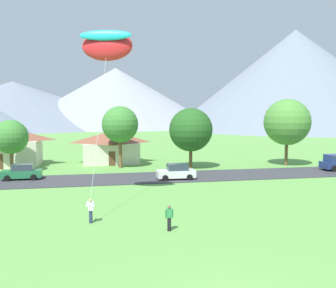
{
  "coord_description": "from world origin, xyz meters",
  "views": [
    {
      "loc": [
        -5.37,
        -13.35,
        7.73
      ],
      "look_at": [
        0.52,
        16.24,
        5.01
      ],
      "focal_mm": 40.62,
      "sensor_mm": 36.0,
      "label": 1
    }
  ],
  "objects_px": {
    "tree_near_left": "(191,130)",
    "parked_car_white_mid_east": "(176,172)",
    "tree_left_of_center": "(11,137)",
    "house_left_center": "(5,146)",
    "kite_flyer_with_kite": "(107,46)",
    "watcher_person": "(169,217)",
    "tree_right_of_center": "(287,122)",
    "tree_center": "(120,125)",
    "house_leftmost": "(111,146)",
    "parked_car_green_mid_west": "(22,172)"
  },
  "relations": [
    {
      "from": "tree_near_left",
      "to": "house_left_center",
      "type": "bearing_deg",
      "value": 163.54
    },
    {
      "from": "tree_near_left",
      "to": "tree_center",
      "type": "bearing_deg",
      "value": 166.15
    },
    {
      "from": "tree_right_of_center",
      "to": "kite_flyer_with_kite",
      "type": "relative_size",
      "value": 0.65
    },
    {
      "from": "tree_left_of_center",
      "to": "parked_car_white_mid_east",
      "type": "bearing_deg",
      "value": -24.16
    },
    {
      "from": "house_leftmost",
      "to": "house_left_center",
      "type": "relative_size",
      "value": 0.86
    },
    {
      "from": "house_left_center",
      "to": "parked_car_white_mid_east",
      "type": "height_order",
      "value": "house_left_center"
    },
    {
      "from": "tree_left_of_center",
      "to": "tree_right_of_center",
      "type": "height_order",
      "value": "tree_right_of_center"
    },
    {
      "from": "house_left_center",
      "to": "kite_flyer_with_kite",
      "type": "xyz_separation_m",
      "value": [
        13.23,
        -23.87,
        10.07
      ]
    },
    {
      "from": "tree_left_of_center",
      "to": "house_left_center",
      "type": "bearing_deg",
      "value": 108.3
    },
    {
      "from": "tree_right_of_center",
      "to": "watcher_person",
      "type": "relative_size",
      "value": 5.51
    },
    {
      "from": "tree_center",
      "to": "parked_car_white_mid_east",
      "type": "height_order",
      "value": "tree_center"
    },
    {
      "from": "tree_right_of_center",
      "to": "house_left_center",
      "type": "bearing_deg",
      "value": 169.26
    },
    {
      "from": "watcher_person",
      "to": "tree_center",
      "type": "bearing_deg",
      "value": 92.33
    },
    {
      "from": "tree_right_of_center",
      "to": "tree_near_left",
      "type": "bearing_deg",
      "value": 179.99
    },
    {
      "from": "tree_right_of_center",
      "to": "kite_flyer_with_kite",
      "type": "xyz_separation_m",
      "value": [
        -25.16,
        -16.58,
        6.86
      ]
    },
    {
      "from": "house_left_center",
      "to": "tree_left_of_center",
      "type": "bearing_deg",
      "value": -71.7
    },
    {
      "from": "tree_near_left",
      "to": "watcher_person",
      "type": "xyz_separation_m",
      "value": [
        -7.97,
        -25.08,
        -4.23
      ]
    },
    {
      "from": "tree_near_left",
      "to": "parked_car_white_mid_east",
      "type": "relative_size",
      "value": 1.88
    },
    {
      "from": "house_leftmost",
      "to": "watcher_person",
      "type": "relative_size",
      "value": 5.06
    },
    {
      "from": "tree_near_left",
      "to": "tree_left_of_center",
      "type": "distance_m",
      "value": 22.5
    },
    {
      "from": "tree_center",
      "to": "kite_flyer_with_kite",
      "type": "xyz_separation_m",
      "value": [
        -2.33,
        -18.83,
        7.1
      ]
    },
    {
      "from": "tree_center",
      "to": "house_left_center",
      "type": "bearing_deg",
      "value": 162.05
    },
    {
      "from": "tree_near_left",
      "to": "tree_center",
      "type": "distance_m",
      "value": 9.38
    },
    {
      "from": "kite_flyer_with_kite",
      "to": "watcher_person",
      "type": "xyz_separation_m",
      "value": [
        3.44,
        -8.49,
        -12.01
      ]
    },
    {
      "from": "parked_car_green_mid_west",
      "to": "parked_car_white_mid_east",
      "type": "height_order",
      "value": "same"
    },
    {
      "from": "kite_flyer_with_kite",
      "to": "tree_center",
      "type": "bearing_deg",
      "value": 82.95
    },
    {
      "from": "tree_center",
      "to": "kite_flyer_with_kite",
      "type": "height_order",
      "value": "kite_flyer_with_kite"
    },
    {
      "from": "watcher_person",
      "to": "parked_car_white_mid_east",
      "type": "bearing_deg",
      "value": 76.05
    },
    {
      "from": "tree_left_of_center",
      "to": "kite_flyer_with_kite",
      "type": "height_order",
      "value": "kite_flyer_with_kite"
    },
    {
      "from": "house_leftmost",
      "to": "watcher_person",
      "type": "distance_m",
      "value": 32.65
    },
    {
      "from": "house_leftmost",
      "to": "tree_near_left",
      "type": "relative_size",
      "value": 1.06
    },
    {
      "from": "tree_right_of_center",
      "to": "kite_flyer_with_kite",
      "type": "distance_m",
      "value": 30.9
    },
    {
      "from": "tree_near_left",
      "to": "tree_right_of_center",
      "type": "distance_m",
      "value": 13.78
    },
    {
      "from": "tree_left_of_center",
      "to": "watcher_person",
      "type": "distance_m",
      "value": 29.83
    },
    {
      "from": "house_left_center",
      "to": "tree_left_of_center",
      "type": "relative_size",
      "value": 1.52
    },
    {
      "from": "kite_flyer_with_kite",
      "to": "house_leftmost",
      "type": "bearing_deg",
      "value": 86.89
    },
    {
      "from": "house_leftmost",
      "to": "tree_right_of_center",
      "type": "xyz_separation_m",
      "value": [
        23.85,
        -7.48,
        3.63
      ]
    },
    {
      "from": "tree_center",
      "to": "parked_car_green_mid_west",
      "type": "bearing_deg",
      "value": -149.28
    },
    {
      "from": "tree_right_of_center",
      "to": "parked_car_white_mid_east",
      "type": "xyz_separation_m",
      "value": [
        -17.4,
        -7.69,
        -5.16
      ]
    },
    {
      "from": "tree_left_of_center",
      "to": "tree_right_of_center",
      "type": "xyz_separation_m",
      "value": [
        36.23,
        -0.75,
        1.6
      ]
    },
    {
      "from": "tree_left_of_center",
      "to": "parked_car_green_mid_west",
      "type": "bearing_deg",
      "value": -68.37
    },
    {
      "from": "parked_car_white_mid_east",
      "to": "tree_near_left",
      "type": "bearing_deg",
      "value": 64.61
    },
    {
      "from": "tree_right_of_center",
      "to": "parked_car_green_mid_west",
      "type": "bearing_deg",
      "value": -172.52
    },
    {
      "from": "house_left_center",
      "to": "watcher_person",
      "type": "relative_size",
      "value": 5.92
    },
    {
      "from": "parked_car_white_mid_east",
      "to": "watcher_person",
      "type": "height_order",
      "value": "parked_car_white_mid_east"
    },
    {
      "from": "tree_right_of_center",
      "to": "house_leftmost",
      "type": "bearing_deg",
      "value": 162.59
    },
    {
      "from": "tree_near_left",
      "to": "kite_flyer_with_kite",
      "type": "relative_size",
      "value": 0.56
    },
    {
      "from": "house_left_center",
      "to": "tree_center",
      "type": "height_order",
      "value": "tree_center"
    },
    {
      "from": "house_left_center",
      "to": "tree_near_left",
      "type": "distance_m",
      "value": 25.8
    },
    {
      "from": "parked_car_green_mid_west",
      "to": "parked_car_white_mid_east",
      "type": "xyz_separation_m",
      "value": [
        16.75,
        -3.21,
        0.0
      ]
    }
  ]
}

